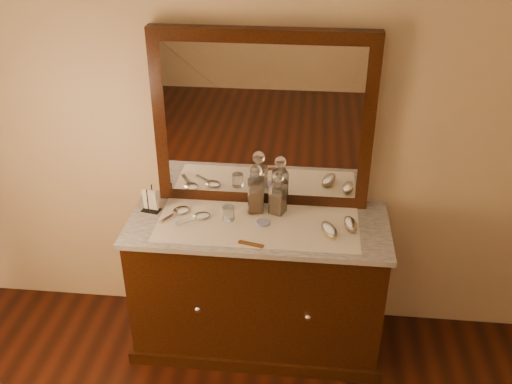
% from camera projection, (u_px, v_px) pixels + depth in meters
% --- Properties ---
extents(dresser_cabinet, '(1.40, 0.55, 0.82)m').
position_uv_depth(dresser_cabinet, '(258.00, 286.00, 3.34)').
color(dresser_cabinet, black).
rests_on(dresser_cabinet, floor).
extents(dresser_plinth, '(1.46, 0.59, 0.08)m').
position_uv_depth(dresser_plinth, '(258.00, 333.00, 3.52)').
color(dresser_plinth, black).
rests_on(dresser_plinth, floor).
extents(knob_left, '(0.04, 0.04, 0.04)m').
position_uv_depth(knob_left, '(198.00, 309.00, 3.10)').
color(knob_left, silver).
rests_on(knob_left, dresser_cabinet).
extents(knob_right, '(0.04, 0.04, 0.04)m').
position_uv_depth(knob_right, '(308.00, 317.00, 3.04)').
color(knob_right, silver).
rests_on(knob_right, dresser_cabinet).
extents(marble_top, '(1.44, 0.59, 0.03)m').
position_uv_depth(marble_top, '(258.00, 225.00, 3.13)').
color(marble_top, silver).
rests_on(marble_top, dresser_cabinet).
extents(mirror_frame, '(1.20, 0.08, 1.00)m').
position_uv_depth(mirror_frame, '(263.00, 121.00, 3.09)').
color(mirror_frame, black).
rests_on(mirror_frame, marble_top).
extents(mirror_glass, '(1.06, 0.01, 0.86)m').
position_uv_depth(mirror_glass, '(262.00, 123.00, 3.06)').
color(mirror_glass, white).
rests_on(mirror_glass, marble_top).
extents(lace_runner, '(1.10, 0.45, 0.00)m').
position_uv_depth(lace_runner, '(258.00, 224.00, 3.10)').
color(lace_runner, white).
rests_on(lace_runner, marble_top).
extents(pin_dish, '(0.08, 0.08, 0.01)m').
position_uv_depth(pin_dish, '(263.00, 222.00, 3.10)').
color(pin_dish, white).
rests_on(pin_dish, lace_runner).
extents(comb, '(0.14, 0.06, 0.01)m').
position_uv_depth(comb, '(251.00, 244.00, 2.93)').
color(comb, brown).
rests_on(comb, lace_runner).
extents(napkin_rack, '(0.11, 0.08, 0.15)m').
position_uv_depth(napkin_rack, '(150.00, 201.00, 3.20)').
color(napkin_rack, black).
rests_on(napkin_rack, marble_top).
extents(decanter_left, '(0.10, 0.10, 0.29)m').
position_uv_depth(decanter_left, '(256.00, 193.00, 3.17)').
color(decanter_left, '#975E15').
rests_on(decanter_left, lace_runner).
extents(decanter_right, '(0.10, 0.10, 0.26)m').
position_uv_depth(decanter_right, '(278.00, 197.00, 3.16)').
color(decanter_right, '#975E15').
rests_on(decanter_right, lace_runner).
extents(brush_near, '(0.12, 0.17, 0.04)m').
position_uv_depth(brush_near, '(329.00, 231.00, 3.00)').
color(brush_near, tan).
rests_on(brush_near, lace_runner).
extents(brush_far, '(0.09, 0.15, 0.04)m').
position_uv_depth(brush_far, '(350.00, 224.00, 3.06)').
color(brush_far, tan).
rests_on(brush_far, lace_runner).
extents(hand_mirror_outer, '(0.16, 0.21, 0.02)m').
position_uv_depth(hand_mirror_outer, '(179.00, 212.00, 3.20)').
color(hand_mirror_outer, silver).
rests_on(hand_mirror_outer, lace_runner).
extents(hand_mirror_inner, '(0.19, 0.17, 0.02)m').
position_uv_depth(hand_mirror_inner, '(198.00, 217.00, 3.15)').
color(hand_mirror_inner, silver).
rests_on(hand_mirror_inner, lace_runner).
extents(tumblers, '(0.07, 0.07, 0.08)m').
position_uv_depth(tumblers, '(228.00, 213.00, 3.12)').
color(tumblers, white).
rests_on(tumblers, lace_runner).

